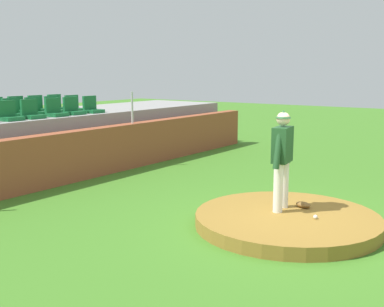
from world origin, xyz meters
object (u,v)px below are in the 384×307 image
(stadium_chair_2, at_px, (10,114))
(stadium_chair_6, at_px, (92,108))
(fielding_glove, at_px, (303,205))
(stadium_chair_10, at_px, (13,111))
(stadium_chair_4, at_px, (55,111))
(stadium_chair_13, at_px, (74,106))
(stadium_chair_5, at_px, (73,109))
(pitcher, at_px, (282,153))
(stadium_chair_3, at_px, (32,113))
(stadium_chair_11, at_px, (35,109))
(stadium_chair_12, at_px, (54,108))
(stadium_chair_20, at_px, (57,105))
(baseball, at_px, (315,217))
(stadium_chair_18, at_px, (18,108))
(stadium_chair_19, at_px, (38,107))

(stadium_chair_2, relative_size, stadium_chair_6, 1.00)
(fielding_glove, distance_m, stadium_chair_10, 8.27)
(stadium_chair_4, xyz_separation_m, stadium_chair_13, (1.37, 0.82, 0.00))
(fielding_glove, distance_m, stadium_chair_5, 7.50)
(stadium_chair_4, height_order, stadium_chair_13, same)
(stadium_chair_10, height_order, stadium_chair_13, same)
(pitcher, height_order, stadium_chair_5, pitcher)
(stadium_chair_3, bearing_deg, stadium_chair_13, -159.05)
(stadium_chair_11, height_order, stadium_chair_12, same)
(fielding_glove, distance_m, stadium_chair_3, 7.44)
(stadium_chair_5, relative_size, stadium_chair_6, 1.00)
(stadium_chair_6, distance_m, stadium_chair_11, 1.62)
(stadium_chair_2, height_order, stadium_chair_20, same)
(stadium_chair_5, distance_m, stadium_chair_11, 1.04)
(baseball, height_order, stadium_chair_11, stadium_chair_11)
(stadium_chair_3, height_order, stadium_chair_20, same)
(pitcher, height_order, stadium_chair_20, pitcher)
(stadium_chair_18, bearing_deg, stadium_chair_3, 65.87)
(stadium_chair_2, relative_size, stadium_chair_4, 1.00)
(stadium_chair_4, xyz_separation_m, stadium_chair_12, (0.65, 0.86, 0.00))
(stadium_chair_2, xyz_separation_m, stadium_chair_4, (1.41, -0.01, 0.00))
(stadium_chair_12, bearing_deg, baseball, 81.04)
(pitcher, bearing_deg, stadium_chair_10, 83.57)
(pitcher, bearing_deg, stadium_chair_6, 66.85)
(stadium_chair_3, height_order, stadium_chair_12, same)
(fielding_glove, distance_m, stadium_chair_6, 7.59)
(stadium_chair_12, bearing_deg, stadium_chair_19, -90.00)
(stadium_chair_19, bearing_deg, stadium_chair_12, 90.00)
(stadium_chair_4, height_order, stadium_chair_20, same)
(stadium_chair_4, relative_size, stadium_chair_11, 1.00)
(stadium_chair_2, bearing_deg, stadium_chair_3, 179.85)
(stadium_chair_4, distance_m, stadium_chair_19, 1.76)
(stadium_chair_3, xyz_separation_m, stadium_chair_19, (1.41, 1.63, 0.00))
(baseball, xyz_separation_m, stadium_chair_5, (1.36, 7.77, 1.44))
(stadium_chair_13, xyz_separation_m, stadium_chair_20, (0.00, 0.82, 0.00))
(stadium_chair_20, bearing_deg, stadium_chair_3, 37.59)
(fielding_glove, height_order, stadium_chair_12, stadium_chair_12)
(pitcher, relative_size, stadium_chair_4, 3.69)
(baseball, distance_m, stadium_chair_19, 9.57)
(stadium_chair_10, bearing_deg, stadium_chair_20, -159.35)
(fielding_glove, relative_size, stadium_chair_19, 0.60)
(stadium_chair_11, relative_size, stadium_chair_12, 1.00)
(pitcher, height_order, stadium_chair_4, pitcher)
(pitcher, xyz_separation_m, stadium_chair_13, (1.89, 7.80, 0.41))
(stadium_chair_6, xyz_separation_m, stadium_chair_12, (-0.72, 0.84, 0.00))
(baseball, xyz_separation_m, stadium_chair_3, (-0.05, 7.73, 1.44))
(fielding_glove, bearing_deg, stadium_chair_4, 12.89)
(stadium_chair_19, bearing_deg, stadium_chair_4, 68.29)
(stadium_chair_3, relative_size, stadium_chair_12, 1.00)
(stadium_chair_5, height_order, stadium_chair_18, same)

